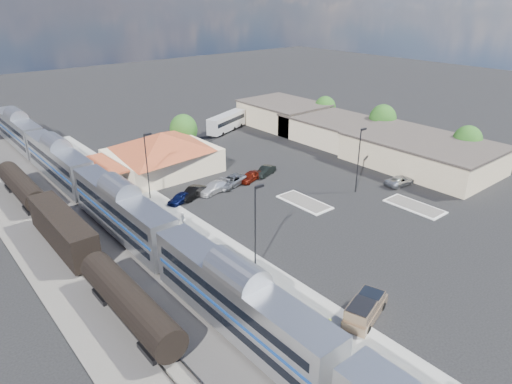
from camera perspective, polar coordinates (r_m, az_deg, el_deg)
ground at (r=56.38m, az=4.63°, el=-3.10°), size 280.00×280.00×0.00m
railbed at (r=52.51m, az=-18.68°, el=-6.47°), size 16.00×100.00×0.12m
platform at (r=54.12m, az=-9.08°, el=-4.45°), size 5.50×92.00×0.18m
passenger_train at (r=52.78m, az=-16.40°, el=-2.54°), size 3.00×104.00×5.55m
freight_cars at (r=53.09m, az=-22.98°, el=-4.52°), size 2.80×46.00×4.00m
station_depot at (r=70.82m, az=-11.69°, el=4.89°), size 18.35×12.24×6.20m
buildings_east at (r=84.08m, az=11.73°, el=7.24°), size 14.40×51.40×4.80m
traffic_island_south at (r=60.17m, az=6.05°, el=-1.25°), size 3.30×7.50×0.21m
traffic_island_north at (r=62.12m, az=19.21°, el=-1.70°), size 3.30×7.50×0.21m
lamp_plat_s at (r=43.45m, az=-0.00°, el=-3.70°), size 1.08×0.25×9.00m
lamp_plat_n at (r=60.65m, az=-13.44°, el=3.76°), size 1.08×0.25×9.00m
lamp_lot at (r=62.81m, az=12.78°, el=4.51°), size 1.08×0.25×9.00m
tree_east_a at (r=79.39m, az=24.89°, el=5.78°), size 4.56×4.56×6.42m
tree_east_b at (r=86.94m, az=15.54°, el=8.75°), size 4.94×4.94×6.96m
tree_east_c at (r=95.45m, az=8.62°, el=10.33°), size 4.41×4.41×6.21m
tree_depot at (r=79.09m, az=-9.05°, el=7.74°), size 4.71×4.71×6.63m
pickup_truck at (r=40.68m, az=13.55°, el=-13.94°), size 6.00×3.64×1.95m
suv at (r=68.31m, az=17.53°, el=1.35°), size 4.94×2.59×1.33m
coach_bus at (r=91.25m, az=-3.70°, el=8.79°), size 10.89×6.20×3.46m
person_a at (r=38.18m, az=9.15°, el=-16.27°), size 0.42×0.61×1.61m
person_b at (r=53.75m, az=-9.18°, el=-3.43°), size 0.91×1.06×1.86m
parked_car_a at (r=60.45m, az=-9.46°, el=-0.75°), size 4.23×2.79×1.34m
parked_car_b at (r=61.65m, az=-7.89°, el=-0.08°), size 4.71×2.92×1.46m
parked_car_c at (r=63.01m, az=-5.30°, el=0.57°), size 5.23×2.95×1.43m
parked_car_d at (r=64.93m, az=-3.13°, el=1.38°), size 5.87×3.93×1.50m
parked_car_e at (r=66.53m, az=-0.77°, el=1.95°), size 4.53×2.88×1.44m
parked_car_f at (r=68.67m, az=1.15°, el=2.63°), size 4.44×2.70×1.38m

